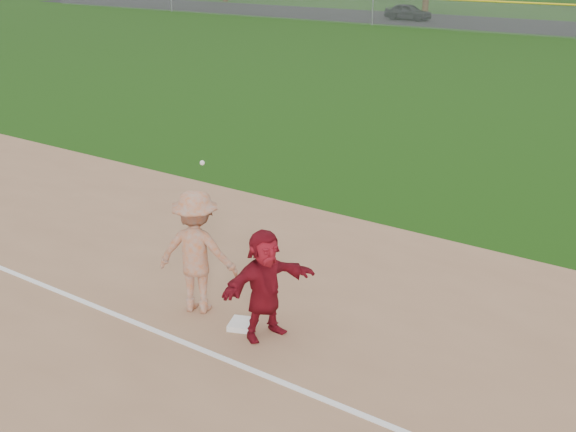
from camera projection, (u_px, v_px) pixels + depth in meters
The scene contains 6 objects.
ground at pixel (230, 325), 10.83m from camera, with size 160.00×160.00×0.00m, color #19420C.
foul_line at pixel (194, 346), 10.21m from camera, with size 60.00×0.10×0.01m, color white.
first_base at pixel (243, 324), 10.73m from camera, with size 0.39×0.39×0.09m, color white.
base_runner at pixel (265, 284), 10.24m from camera, with size 1.52×0.48×1.64m, color maroon.
car_left at pixel (408, 12), 55.38m from camera, with size 1.46×3.64×1.24m, color black.
first_base_play at pixel (197, 252), 10.95m from camera, with size 1.43×1.12×2.47m.
Camera 1 is at (6.27, -7.28, 5.34)m, focal length 45.00 mm.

